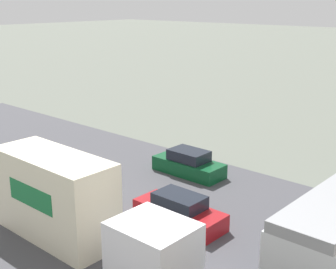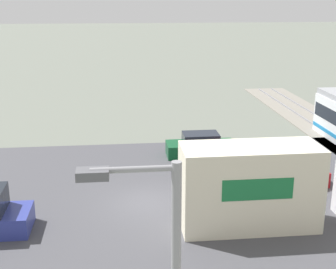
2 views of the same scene
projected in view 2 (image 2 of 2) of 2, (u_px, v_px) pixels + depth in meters
ground_plane at (149, 203)px, 23.50m from camera, size 320.00×320.00×0.00m
road_surface at (149, 203)px, 23.49m from camera, size 19.52×45.66×0.08m
box_truck at (281, 188)px, 20.76m from camera, size 2.39×10.34×3.76m
sedan_car_0 at (285, 174)px, 25.56m from camera, size 1.71×4.49×1.44m
sedan_car_1 at (200, 146)px, 30.21m from camera, size 1.78×4.39×1.48m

